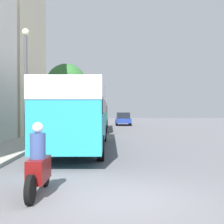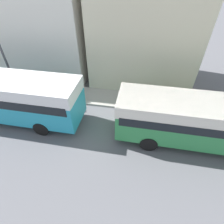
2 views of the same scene
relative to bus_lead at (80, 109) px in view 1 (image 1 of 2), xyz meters
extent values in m
plane|color=slate|center=(1.74, -8.87, -2.03)|extent=(120.00, 120.00, 0.00)
cube|color=teal|center=(0.00, 0.00, -0.22)|extent=(2.46, 11.45, 2.63)
cube|color=white|center=(0.00, 0.00, 0.71)|extent=(2.49, 11.51, 0.79)
cube|color=black|center=(0.00, 0.00, 0.11)|extent=(2.51, 10.99, 0.58)
cylinder|color=black|center=(-1.13, 3.55, -1.53)|extent=(0.28, 1.00, 1.00)
cylinder|color=black|center=(1.13, 3.55, -1.53)|extent=(0.28, 1.00, 1.00)
cylinder|color=black|center=(-1.13, -3.55, -1.53)|extent=(0.28, 1.00, 1.00)
cylinder|color=black|center=(1.13, -3.55, -1.53)|extent=(0.28, 1.00, 1.00)
cube|color=#2D8447|center=(0.01, 13.26, -0.33)|extent=(2.42, 10.22, 2.41)
cube|color=silver|center=(0.01, 13.26, 0.51)|extent=(2.44, 10.27, 0.72)
cube|color=black|center=(0.01, 13.26, -0.03)|extent=(2.47, 9.81, 0.53)
cylinder|color=black|center=(-1.11, 16.43, -1.53)|extent=(0.28, 1.00, 1.00)
cylinder|color=black|center=(1.12, 16.43, -1.53)|extent=(0.28, 1.00, 1.00)
cylinder|color=black|center=(-1.11, 10.10, -1.53)|extent=(0.28, 1.00, 1.00)
cylinder|color=black|center=(1.12, 10.10, -1.53)|extent=(0.28, 1.00, 1.00)
cube|color=maroon|center=(-0.20, -8.31, -1.44)|extent=(0.38, 1.10, 0.55)
cylinder|color=black|center=(-0.20, -7.51, -1.71)|extent=(0.10, 0.64, 0.64)
cylinder|color=black|center=(-0.20, -9.11, -1.71)|extent=(0.12, 0.64, 0.64)
cylinder|color=#33477F|center=(-0.20, -8.41, -0.86)|extent=(0.36, 0.36, 0.60)
sphere|color=silver|center=(-0.20, -8.41, -0.43)|extent=(0.26, 0.26, 0.26)
cube|color=navy|center=(3.10, 22.17, -1.44)|extent=(1.77, 4.14, 0.54)
cube|color=black|center=(3.10, 22.17, -0.83)|extent=(1.56, 2.28, 0.70)
cylinder|color=black|center=(2.29, 23.46, -1.71)|extent=(0.22, 0.64, 0.64)
cylinder|color=black|center=(3.92, 23.46, -1.71)|extent=(0.22, 0.64, 0.64)
cylinder|color=black|center=(2.29, 20.89, -1.71)|extent=(0.22, 0.64, 0.64)
cylinder|color=black|center=(3.92, 20.89, -1.71)|extent=(0.22, 0.64, 0.64)
cylinder|color=#232838|center=(-3.01, 12.20, -1.49)|extent=(0.34, 0.34, 0.80)
cylinder|color=maroon|center=(-3.01, 12.20, -0.76)|extent=(0.43, 0.43, 0.66)
sphere|color=tan|center=(-3.01, 12.20, -0.32)|extent=(0.22, 0.22, 0.22)
cylinder|color=brown|center=(-3.47, 19.71, -0.41)|extent=(0.36, 0.36, 2.95)
sphere|color=#2D662D|center=(-3.47, 19.71, 2.79)|extent=(4.60, 4.60, 4.60)
cylinder|color=#47474C|center=(-2.61, -0.50, 0.85)|extent=(0.16, 0.16, 5.46)
sphere|color=beige|center=(-2.61, -0.50, 3.73)|extent=(0.36, 0.36, 0.36)
camera|label=1|loc=(1.50, -15.71, 0.02)|focal=50.00mm
camera|label=2|loc=(7.76, 9.21, 6.25)|focal=28.00mm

